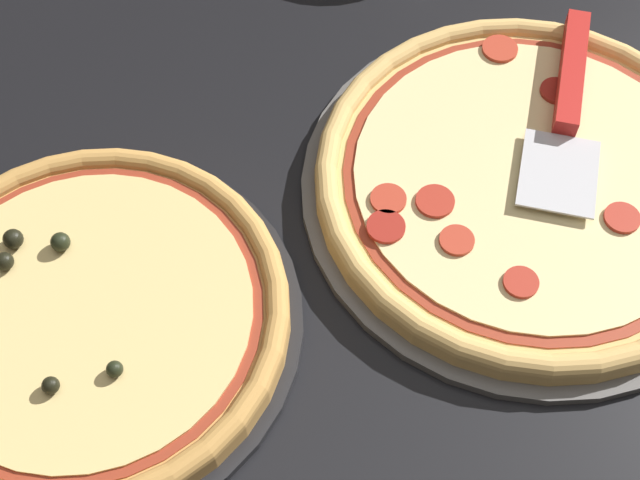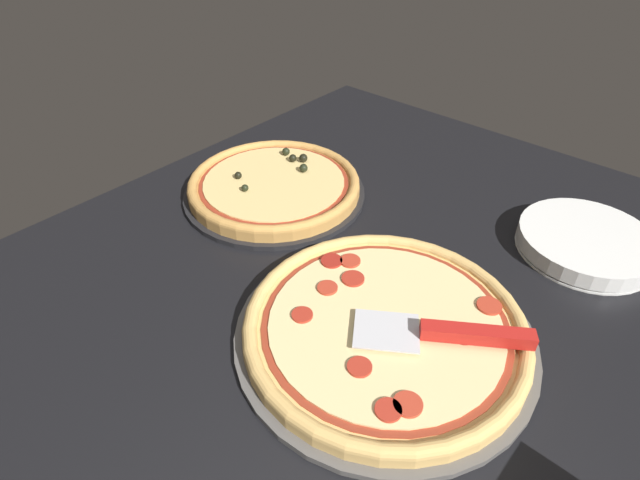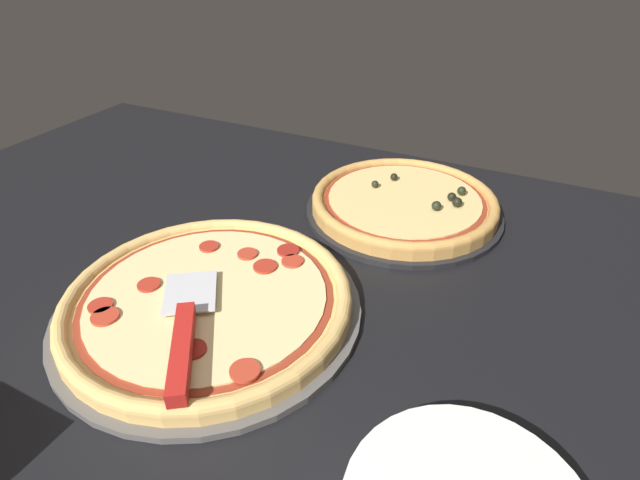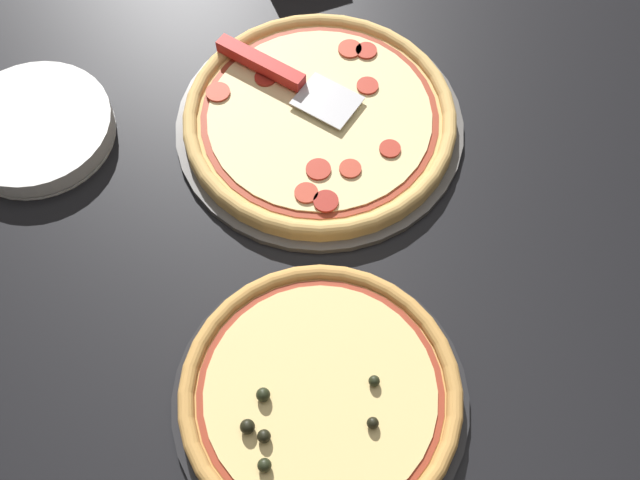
{
  "view_description": "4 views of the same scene",
  "coord_description": "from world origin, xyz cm",
  "px_view_note": "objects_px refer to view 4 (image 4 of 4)",
  "views": [
    {
      "loc": [
        -18.61,
        41.6,
        69.31
      ],
      "look_at": [
        11.82,
        13.62,
        3.0
      ],
      "focal_mm": 50.0,
      "sensor_mm": 36.0,
      "label": 1
    },
    {
      "loc": [
        -38.15,
        -30.28,
        55.08
      ],
      "look_at": [
        11.82,
        13.62,
        3.0
      ],
      "focal_mm": 28.0,
      "sensor_mm": 36.0,
      "label": 2
    },
    {
      "loc": [
        41.26,
        -47.04,
        47.04
      ],
      "look_at": [
        11.82,
        13.62,
        3.0
      ],
      "focal_mm": 28.0,
      "sensor_mm": 36.0,
      "label": 3
    },
    {
      "loc": [
        30.06,
        57.14,
        90.12
      ],
      "look_at": [
        11.82,
        13.62,
        3.0
      ],
      "focal_mm": 42.0,
      "sensor_mm": 36.0,
      "label": 4
    }
  ],
  "objects_px": {
    "serving_spatula": "(273,70)",
    "plate_stack": "(36,128)",
    "pizza_back": "(320,394)",
    "pizza_front": "(320,118)"
  },
  "relations": [
    {
      "from": "serving_spatula",
      "to": "plate_stack",
      "type": "relative_size",
      "value": 0.98
    },
    {
      "from": "pizza_front",
      "to": "serving_spatula",
      "type": "xyz_separation_m",
      "value": [
        0.04,
        -0.09,
        0.02
      ]
    },
    {
      "from": "pizza_front",
      "to": "serving_spatula",
      "type": "relative_size",
      "value": 1.81
    },
    {
      "from": "plate_stack",
      "to": "pizza_back",
      "type": "bearing_deg",
      "value": 113.38
    },
    {
      "from": "pizza_front",
      "to": "pizza_back",
      "type": "bearing_deg",
      "value": 67.38
    },
    {
      "from": "pizza_back",
      "to": "plate_stack",
      "type": "distance_m",
      "value": 0.58
    },
    {
      "from": "serving_spatula",
      "to": "pizza_front",
      "type": "bearing_deg",
      "value": 111.27
    },
    {
      "from": "pizza_back",
      "to": "plate_stack",
      "type": "relative_size",
      "value": 1.51
    },
    {
      "from": "pizza_front",
      "to": "plate_stack",
      "type": "relative_size",
      "value": 1.77
    },
    {
      "from": "pizza_front",
      "to": "serving_spatula",
      "type": "bearing_deg",
      "value": -68.73
    }
  ]
}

